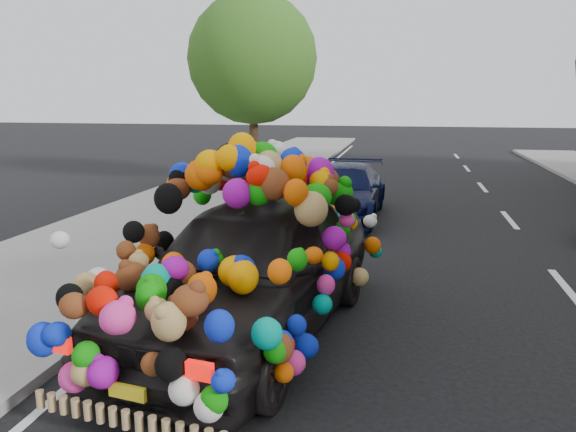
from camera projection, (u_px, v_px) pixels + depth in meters
The scene contains 7 objects.
ground at pixel (327, 275), 9.04m from camera, with size 100.00×100.00×0.00m, color black.
sidewalk at pixel (85, 256), 9.89m from camera, with size 4.00×60.00×0.12m, color gray.
kerb at pixel (190, 262), 9.50m from camera, with size 0.15×60.00×0.13m, color gray.
lane_markings at pixel (568, 290), 8.31m from camera, with size 6.00×50.00×0.01m, color silver, non-canonical shape.
tree_near_sidewalk at pixel (253, 59), 18.07m from camera, with size 4.20×4.20×6.13m.
plush_art_car at pixel (252, 237), 6.60m from camera, with size 3.05×5.34×2.30m.
navy_sedan at pixel (344, 192), 13.27m from camera, with size 1.74×4.27×1.24m, color black.
Camera 1 is at (1.16, -8.60, 2.79)m, focal length 35.00 mm.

